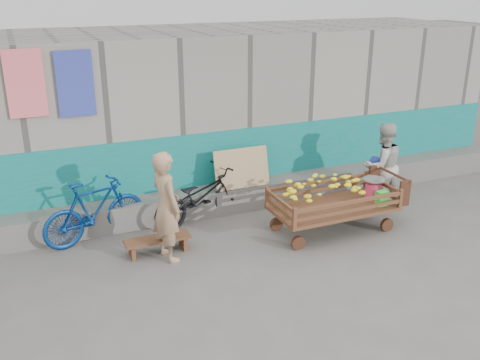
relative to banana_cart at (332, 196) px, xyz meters
name	(u,v)px	position (x,y,z in m)	size (l,w,h in m)	color
ground	(284,272)	(-1.30, -0.88, -0.63)	(80.00, 80.00, 0.00)	#5B5753
building_wall	(191,110)	(-1.30, 3.17, 0.84)	(12.00, 3.50, 3.00)	gray
banana_cart	(332,196)	(0.00, 0.00, 0.00)	(2.17, 0.99, 0.93)	#502C17
bench	(158,242)	(-2.79, 0.38, -0.45)	(0.99, 0.30, 0.25)	#502C17
vendor_man	(166,206)	(-2.68, 0.16, 0.20)	(0.60, 0.40, 1.65)	tan
woman	(382,166)	(1.38, 0.54, 0.15)	(0.76, 0.59, 1.56)	#B9B9B2
child	(374,180)	(1.38, 0.73, -0.18)	(0.44, 0.28, 0.89)	#293BA4
bicycle_dark	(200,197)	(-1.84, 1.17, -0.16)	(0.62, 1.78, 0.93)	black
bicycle_blue	(95,211)	(-3.56, 1.17, -0.12)	(0.48, 1.68, 1.01)	navy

